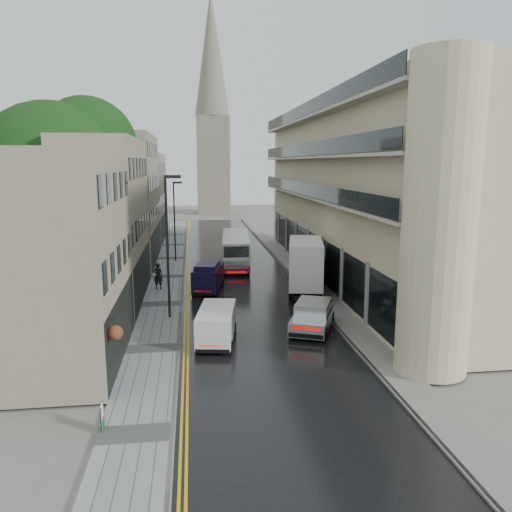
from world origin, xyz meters
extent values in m
plane|color=slate|center=(0.00, 0.00, 0.00)|extent=(200.00, 200.00, 0.00)
cube|color=black|center=(0.00, 27.50, 0.01)|extent=(9.00, 85.00, 0.02)
cube|color=gray|center=(-5.85, 27.50, 0.06)|extent=(2.70, 85.00, 0.12)
cube|color=slate|center=(5.40, 27.50, 0.06)|extent=(1.80, 85.00, 0.12)
imported|color=black|center=(-6.33, 23.34, 1.12)|extent=(0.83, 0.66, 2.00)
camera|label=1|loc=(-3.68, -13.93, 9.51)|focal=35.00mm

